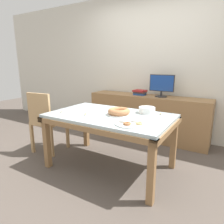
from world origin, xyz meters
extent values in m
plane|color=#564C44|center=(0.00, 0.00, 0.00)|extent=(12.00, 12.00, 0.00)
cube|color=silver|center=(0.00, 1.59, 1.30)|extent=(8.00, 0.10, 2.60)
cube|color=silver|center=(0.00, 0.00, 0.71)|extent=(1.53, 0.92, 0.04)
cube|color=olive|center=(0.00, -0.44, 0.66)|extent=(1.56, 0.08, 0.06)
cube|color=olive|center=(0.00, 0.44, 0.66)|extent=(1.56, 0.08, 0.06)
cube|color=olive|center=(-0.74, 0.00, 0.66)|extent=(0.08, 0.95, 0.06)
cube|color=olive|center=(0.74, 0.00, 0.66)|extent=(0.08, 0.95, 0.06)
cube|color=olive|center=(-0.72, -0.41, 0.33)|extent=(0.07, 0.07, 0.67)
cube|color=olive|center=(0.72, -0.41, 0.33)|extent=(0.07, 0.07, 0.67)
cube|color=olive|center=(-0.72, 0.41, 0.33)|extent=(0.07, 0.07, 0.67)
cube|color=olive|center=(0.72, 0.41, 0.33)|extent=(0.07, 0.07, 0.67)
cube|color=tan|center=(-1.10, -0.02, 0.47)|extent=(0.46, 0.46, 0.04)
cube|color=tan|center=(-1.08, -0.20, 0.71)|extent=(0.40, 0.08, 0.45)
cube|color=tan|center=(-0.93, 0.19, 0.23)|extent=(0.04, 0.04, 0.45)
cube|color=tan|center=(-1.31, 0.15, 0.23)|extent=(0.04, 0.04, 0.45)
cube|color=tan|center=(-0.89, -0.18, 0.23)|extent=(0.04, 0.04, 0.45)
cube|color=tan|center=(-1.27, -0.23, 0.23)|extent=(0.04, 0.04, 0.45)
cube|color=olive|center=(0.00, 1.29, 0.39)|extent=(2.17, 0.44, 0.79)
cylinder|color=#262628|center=(0.25, 1.29, 0.80)|extent=(0.20, 0.20, 0.02)
cylinder|color=#262628|center=(0.25, 1.29, 0.85)|extent=(0.04, 0.04, 0.09)
cube|color=#262628|center=(0.25, 1.29, 1.03)|extent=(0.42, 0.02, 0.28)
cube|color=navy|center=(0.25, 1.28, 1.03)|extent=(0.40, 0.00, 0.26)
cube|color=#23478C|center=(-0.15, 1.29, 0.81)|extent=(0.21, 0.16, 0.03)
cube|color=#3F3838|center=(-0.15, 1.29, 0.84)|extent=(0.21, 0.14, 0.03)
cube|color=maroon|center=(-0.15, 1.29, 0.87)|extent=(0.24, 0.20, 0.03)
cylinder|color=white|center=(0.11, 0.04, 0.73)|extent=(0.30, 0.30, 0.01)
torus|color=#BC7A4C|center=(0.11, 0.04, 0.77)|extent=(0.27, 0.27, 0.07)
cylinder|color=white|center=(0.41, -0.24, 0.73)|extent=(0.34, 0.34, 0.01)
torus|color=#EAD184|center=(0.50, -0.23, 0.75)|extent=(0.08, 0.08, 0.02)
torus|color=white|center=(0.42, -0.17, 0.75)|extent=(0.08, 0.08, 0.02)
torus|color=white|center=(0.32, -0.25, 0.75)|extent=(0.08, 0.08, 0.03)
torus|color=#B27042|center=(0.40, -0.32, 0.75)|extent=(0.08, 0.08, 0.03)
cylinder|color=white|center=(0.37, 0.31, 0.73)|extent=(0.21, 0.21, 0.01)
cylinder|color=white|center=(0.37, 0.31, 0.74)|extent=(0.21, 0.21, 0.01)
cylinder|color=white|center=(0.37, 0.31, 0.75)|extent=(0.21, 0.21, 0.01)
cylinder|color=white|center=(0.37, 0.31, 0.76)|extent=(0.21, 0.21, 0.01)
cylinder|color=white|center=(0.37, 0.31, 0.77)|extent=(0.21, 0.21, 0.01)
cylinder|color=white|center=(0.37, 0.31, 0.78)|extent=(0.21, 0.21, 0.01)
cylinder|color=white|center=(0.37, 0.31, 0.79)|extent=(0.21, 0.21, 0.01)
cylinder|color=white|center=(0.37, 0.31, 0.80)|extent=(0.21, 0.21, 0.01)
cylinder|color=silver|center=(-0.57, -0.27, 0.73)|extent=(0.04, 0.04, 0.02)
cylinder|color=white|center=(-0.57, -0.27, 0.74)|extent=(0.03, 0.03, 0.00)
cone|color=#F9B74C|center=(-0.57, -0.27, 0.75)|extent=(0.01, 0.01, 0.02)
cylinder|color=silver|center=(-0.11, 0.19, 0.73)|extent=(0.04, 0.04, 0.02)
cylinder|color=white|center=(-0.11, 0.19, 0.74)|extent=(0.03, 0.03, 0.00)
cone|color=#F9B74C|center=(-0.11, 0.19, 0.75)|extent=(0.01, 0.01, 0.02)
cylinder|color=silver|center=(0.56, 0.30, 0.73)|extent=(0.04, 0.04, 0.02)
cylinder|color=white|center=(0.56, 0.30, 0.74)|extent=(0.03, 0.03, 0.00)
cone|color=#F9B74C|center=(0.56, 0.30, 0.75)|extent=(0.01, 0.01, 0.02)
cylinder|color=silver|center=(-0.24, -0.19, 0.73)|extent=(0.04, 0.04, 0.02)
cylinder|color=white|center=(-0.24, -0.19, 0.74)|extent=(0.03, 0.03, 0.00)
cone|color=#F9B74C|center=(-0.24, -0.19, 0.75)|extent=(0.01, 0.01, 0.02)
camera|label=1|loc=(1.27, -2.07, 1.35)|focal=32.00mm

